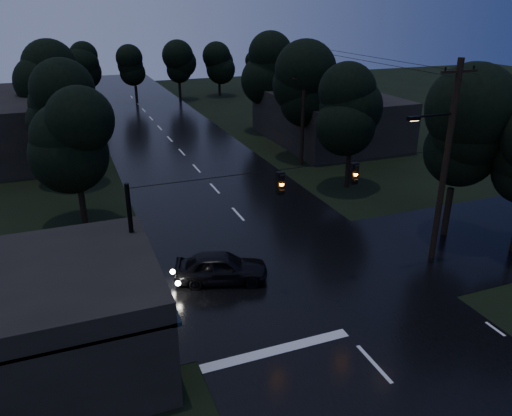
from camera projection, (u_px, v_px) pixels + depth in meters
main_road at (196, 169)px, 39.78m from camera, size 12.00×120.00×0.02m
cross_street at (293, 274)px, 24.27m from camera, size 60.00×9.00×0.02m
building_far_right at (328, 118)px, 47.08m from camera, size 10.00×14.00×4.40m
building_far_left at (6, 126)px, 42.74m from camera, size 10.00×16.00×5.00m
utility_pole_main at (444, 160)px, 23.89m from camera, size 3.50×0.30×10.00m
utility_pole_far at (303, 117)px, 39.36m from camera, size 2.00×0.30×7.50m
anchor_pole_left at (134, 255)px, 19.74m from camera, size 0.18×0.18×6.00m
span_signals at (317, 177)px, 21.59m from camera, size 15.00×0.37×1.12m
tree_corner_near at (460, 131)px, 26.20m from camera, size 4.48×4.48×9.44m
tree_left_a at (73, 138)px, 27.87m from camera, size 3.92×3.92×8.26m
tree_left_b at (58, 107)px, 34.41m from camera, size 4.20×4.20×8.85m
tree_left_c at (47, 82)px, 42.69m from camera, size 4.48×4.48×9.44m
tree_right_a at (352, 109)px, 33.77m from camera, size 4.20×4.20×8.85m
tree_right_b at (307, 86)px, 40.72m from camera, size 4.48×4.48×9.44m
tree_right_c at (267, 67)px, 49.39m from camera, size 4.76×4.76×10.03m
car at (221, 267)px, 23.43m from camera, size 4.68×3.02×1.48m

